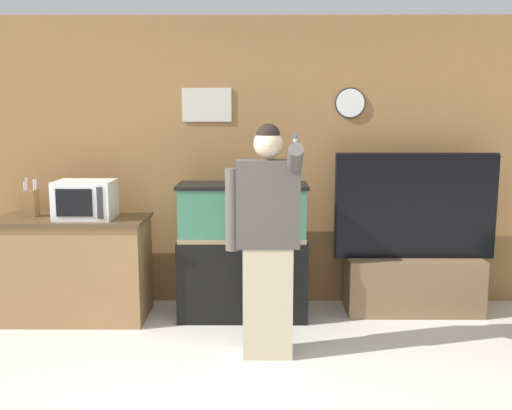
{
  "coord_description": "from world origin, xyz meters",
  "views": [
    {
      "loc": [
        0.29,
        -2.62,
        1.74
      ],
      "look_at": [
        0.26,
        1.71,
        1.05
      ],
      "focal_mm": 40.0,
      "sensor_mm": 36.0,
      "label": 1
    }
  ],
  "objects_px": {
    "aquarium_on_stand": "(243,251)",
    "tv_on_stand": "(414,267)",
    "microwave": "(85,200)",
    "counter_island": "(74,268)",
    "knife_block": "(30,203)",
    "person_standing": "(267,238)"
  },
  "relations": [
    {
      "from": "person_standing",
      "to": "microwave",
      "type": "bearing_deg",
      "value": 153.93
    },
    {
      "from": "microwave",
      "to": "aquarium_on_stand",
      "type": "relative_size",
      "value": 0.41
    },
    {
      "from": "knife_block",
      "to": "tv_on_stand",
      "type": "height_order",
      "value": "tv_on_stand"
    },
    {
      "from": "person_standing",
      "to": "aquarium_on_stand",
      "type": "bearing_deg",
      "value": 103.15
    },
    {
      "from": "knife_block",
      "to": "aquarium_on_stand",
      "type": "distance_m",
      "value": 1.85
    },
    {
      "from": "knife_block",
      "to": "person_standing",
      "type": "height_order",
      "value": "person_standing"
    },
    {
      "from": "knife_block",
      "to": "person_standing",
      "type": "xyz_separation_m",
      "value": [
        2.0,
        -0.83,
        -0.12
      ]
    },
    {
      "from": "counter_island",
      "to": "knife_block",
      "type": "relative_size",
      "value": 3.91
    },
    {
      "from": "aquarium_on_stand",
      "to": "tv_on_stand",
      "type": "bearing_deg",
      "value": 3.94
    },
    {
      "from": "knife_block",
      "to": "tv_on_stand",
      "type": "distance_m",
      "value": 3.36
    },
    {
      "from": "counter_island",
      "to": "tv_on_stand",
      "type": "distance_m",
      "value": 2.94
    },
    {
      "from": "microwave",
      "to": "tv_on_stand",
      "type": "distance_m",
      "value": 2.88
    },
    {
      "from": "knife_block",
      "to": "tv_on_stand",
      "type": "relative_size",
      "value": 0.23
    },
    {
      "from": "knife_block",
      "to": "counter_island",
      "type": "bearing_deg",
      "value": -8.18
    },
    {
      "from": "counter_island",
      "to": "tv_on_stand",
      "type": "height_order",
      "value": "tv_on_stand"
    },
    {
      "from": "aquarium_on_stand",
      "to": "tv_on_stand",
      "type": "relative_size",
      "value": 0.82
    },
    {
      "from": "microwave",
      "to": "person_standing",
      "type": "relative_size",
      "value": 0.28
    },
    {
      "from": "counter_island",
      "to": "aquarium_on_stand",
      "type": "relative_size",
      "value": 1.09
    },
    {
      "from": "microwave",
      "to": "aquarium_on_stand",
      "type": "height_order",
      "value": "microwave"
    },
    {
      "from": "tv_on_stand",
      "to": "person_standing",
      "type": "height_order",
      "value": "person_standing"
    },
    {
      "from": "counter_island",
      "to": "aquarium_on_stand",
      "type": "height_order",
      "value": "aquarium_on_stand"
    },
    {
      "from": "knife_block",
      "to": "aquarium_on_stand",
      "type": "relative_size",
      "value": 0.28
    }
  ]
}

